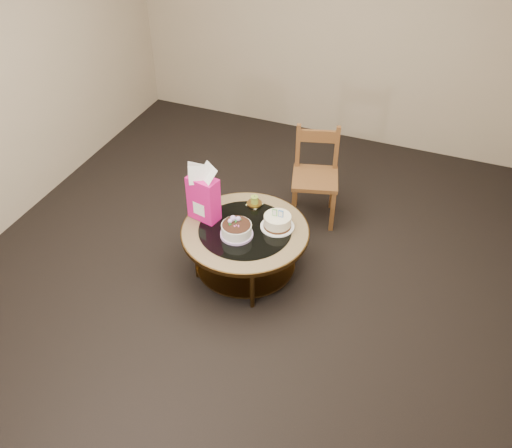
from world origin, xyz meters
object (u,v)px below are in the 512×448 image
at_px(coffee_table, 245,237).
at_px(decorated_cake, 236,230).
at_px(cream_cake, 277,222).
at_px(gift_bag, 203,193).
at_px(dining_chair, 315,175).

distance_m(coffee_table, decorated_cake, 0.16).
xyz_separation_m(coffee_table, cream_cake, (0.23, 0.12, 0.13)).
xyz_separation_m(cream_cake, gift_bag, (-0.59, -0.10, 0.19)).
bearing_deg(dining_chair, gift_bag, -140.28).
bearing_deg(decorated_cake, cream_cake, 39.28).
xyz_separation_m(decorated_cake, gift_bag, (-0.33, 0.11, 0.19)).
xyz_separation_m(coffee_table, decorated_cake, (-0.03, -0.09, 0.13)).
bearing_deg(coffee_table, cream_cake, 27.56).
bearing_deg(decorated_cake, gift_bag, 161.08).
distance_m(coffee_table, cream_cake, 0.29).
bearing_deg(decorated_cake, dining_chair, 73.14).
relative_size(decorated_cake, dining_chair, 0.30).
bearing_deg(decorated_cake, coffee_table, 70.92).
xyz_separation_m(coffee_table, gift_bag, (-0.36, 0.02, 0.32)).
distance_m(decorated_cake, cream_cake, 0.34).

